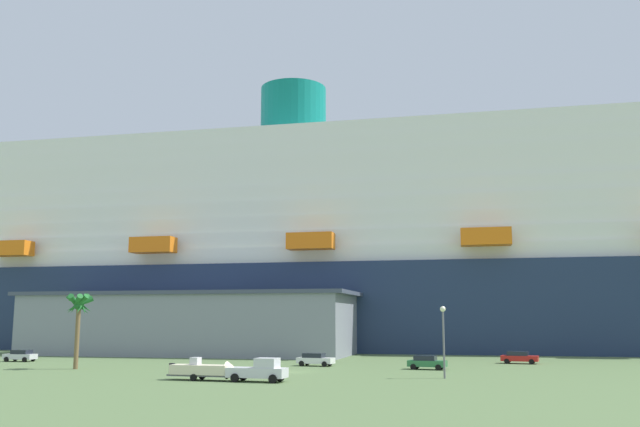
{
  "coord_description": "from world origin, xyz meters",
  "views": [
    {
      "loc": [
        18.79,
        -74.21,
        5.91
      ],
      "look_at": [
        -2.36,
        27.07,
        21.91
      ],
      "focal_mm": 37.96,
      "sensor_mm": 36.0,
      "label": 1
    }
  ],
  "objects_px": {
    "cruise_ship": "(488,262)",
    "parked_car_green_wagon": "(427,362)",
    "small_boat_on_trailer": "(207,370)",
    "parked_car_silver_sedan": "(20,355)",
    "pickup_truck": "(259,370)",
    "parked_car_red_hatchback": "(519,357)",
    "parked_car_white_van": "(315,359)",
    "palm_tree": "(79,309)",
    "street_lamp": "(443,330)"
  },
  "relations": [
    {
      "from": "pickup_truck",
      "to": "small_boat_on_trailer",
      "type": "xyz_separation_m",
      "value": [
        -5.35,
        0.42,
        -0.08
      ]
    },
    {
      "from": "cruise_ship",
      "to": "street_lamp",
      "type": "distance_m",
      "value": 63.66
    },
    {
      "from": "cruise_ship",
      "to": "palm_tree",
      "type": "xyz_separation_m",
      "value": [
        -49.49,
        -58.44,
        -9.48
      ]
    },
    {
      "from": "cruise_ship",
      "to": "parked_car_red_hatchback",
      "type": "relative_size",
      "value": 59.92
    },
    {
      "from": "parked_car_red_hatchback",
      "to": "street_lamp",
      "type": "bearing_deg",
      "value": -110.42
    },
    {
      "from": "palm_tree",
      "to": "parked_car_green_wagon",
      "type": "xyz_separation_m",
      "value": [
        40.22,
        7.68,
        -6.14
      ]
    },
    {
      "from": "parked_car_white_van",
      "to": "parked_car_red_hatchback",
      "type": "height_order",
      "value": "same"
    },
    {
      "from": "cruise_ship",
      "to": "parked_car_green_wagon",
      "type": "relative_size",
      "value": 64.23
    },
    {
      "from": "pickup_truck",
      "to": "parked_car_white_van",
      "type": "relative_size",
      "value": 1.2
    },
    {
      "from": "palm_tree",
      "to": "parked_car_red_hatchback",
      "type": "relative_size",
      "value": 1.78
    },
    {
      "from": "small_boat_on_trailer",
      "to": "pickup_truck",
      "type": "bearing_deg",
      "value": -4.48
    },
    {
      "from": "parked_car_white_van",
      "to": "parked_car_red_hatchback",
      "type": "bearing_deg",
      "value": 21.25
    },
    {
      "from": "pickup_truck",
      "to": "street_lamp",
      "type": "relative_size",
      "value": 0.81
    },
    {
      "from": "cruise_ship",
      "to": "small_boat_on_trailer",
      "type": "relative_size",
      "value": 36.54
    },
    {
      "from": "pickup_truck",
      "to": "parked_car_silver_sedan",
      "type": "bearing_deg",
      "value": 151.8
    },
    {
      "from": "small_boat_on_trailer",
      "to": "parked_car_silver_sedan",
      "type": "relative_size",
      "value": 1.89
    },
    {
      "from": "palm_tree",
      "to": "parked_car_white_van",
      "type": "height_order",
      "value": "palm_tree"
    },
    {
      "from": "palm_tree",
      "to": "parked_car_white_van",
      "type": "xyz_separation_m",
      "value": [
        26.36,
        10.63,
        -6.14
      ]
    },
    {
      "from": "street_lamp",
      "to": "small_boat_on_trailer",
      "type": "bearing_deg",
      "value": -162.87
    },
    {
      "from": "cruise_ship",
      "to": "pickup_truck",
      "type": "relative_size",
      "value": 51.75
    },
    {
      "from": "cruise_ship",
      "to": "parked_car_green_wagon",
      "type": "distance_m",
      "value": 53.91
    },
    {
      "from": "cruise_ship",
      "to": "pickup_truck",
      "type": "xyz_separation_m",
      "value": [
        -23.8,
        -69.43,
        -15.41
      ]
    },
    {
      "from": "cruise_ship",
      "to": "pickup_truck",
      "type": "height_order",
      "value": "cruise_ship"
    },
    {
      "from": "cruise_ship",
      "to": "palm_tree",
      "type": "bearing_deg",
      "value": -130.26
    },
    {
      "from": "cruise_ship",
      "to": "street_lamp",
      "type": "relative_size",
      "value": 42.05
    },
    {
      "from": "parked_car_white_van",
      "to": "parked_car_green_wagon",
      "type": "distance_m",
      "value": 14.18
    },
    {
      "from": "pickup_truck",
      "to": "parked_car_silver_sedan",
      "type": "distance_m",
      "value": 46.18
    },
    {
      "from": "street_lamp",
      "to": "parked_car_white_van",
      "type": "xyz_separation_m",
      "value": [
        -16.19,
        14.37,
        -3.85
      ]
    },
    {
      "from": "street_lamp",
      "to": "parked_car_red_hatchback",
      "type": "xyz_separation_m",
      "value": [
        9.0,
        24.16,
        -3.84
      ]
    },
    {
      "from": "street_lamp",
      "to": "parked_car_red_hatchback",
      "type": "distance_m",
      "value": 26.07
    },
    {
      "from": "palm_tree",
      "to": "street_lamp",
      "type": "xyz_separation_m",
      "value": [
        42.54,
        -3.74,
        -2.29
      ]
    },
    {
      "from": "palm_tree",
      "to": "parked_car_red_hatchback",
      "type": "bearing_deg",
      "value": 21.62
    },
    {
      "from": "pickup_truck",
      "to": "parked_car_red_hatchback",
      "type": "distance_m",
      "value": 40.68
    },
    {
      "from": "small_boat_on_trailer",
      "to": "parked_car_green_wagon",
      "type": "distance_m",
      "value": 26.99
    },
    {
      "from": "pickup_truck",
      "to": "street_lamp",
      "type": "distance_m",
      "value": 18.7
    },
    {
      "from": "street_lamp",
      "to": "parked_car_white_van",
      "type": "bearing_deg",
      "value": 138.41
    },
    {
      "from": "pickup_truck",
      "to": "palm_tree",
      "type": "xyz_separation_m",
      "value": [
        -25.7,
        11.0,
        5.93
      ]
    },
    {
      "from": "cruise_ship",
      "to": "street_lamp",
      "type": "height_order",
      "value": "cruise_ship"
    },
    {
      "from": "parked_car_red_hatchback",
      "to": "parked_car_green_wagon",
      "type": "height_order",
      "value": "same"
    },
    {
      "from": "pickup_truck",
      "to": "parked_car_green_wagon",
      "type": "distance_m",
      "value": 23.66
    },
    {
      "from": "pickup_truck",
      "to": "small_boat_on_trailer",
      "type": "distance_m",
      "value": 5.37
    },
    {
      "from": "cruise_ship",
      "to": "parked_car_white_van",
      "type": "distance_m",
      "value": 55.36
    },
    {
      "from": "palm_tree",
      "to": "parked_car_white_van",
      "type": "relative_size",
      "value": 1.84
    },
    {
      "from": "parked_car_white_van",
      "to": "small_boat_on_trailer",
      "type": "bearing_deg",
      "value": -105.82
    },
    {
      "from": "pickup_truck",
      "to": "small_boat_on_trailer",
      "type": "height_order",
      "value": "pickup_truck"
    },
    {
      "from": "palm_tree",
      "to": "parked_car_white_van",
      "type": "bearing_deg",
      "value": 21.97
    },
    {
      "from": "street_lamp",
      "to": "parked_car_white_van",
      "type": "height_order",
      "value": "street_lamp"
    },
    {
      "from": "street_lamp",
      "to": "pickup_truck",
      "type": "bearing_deg",
      "value": -156.68
    },
    {
      "from": "cruise_ship",
      "to": "pickup_truck",
      "type": "bearing_deg",
      "value": -108.92
    },
    {
      "from": "street_lamp",
      "to": "parked_car_green_wagon",
      "type": "relative_size",
      "value": 1.53
    }
  ]
}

